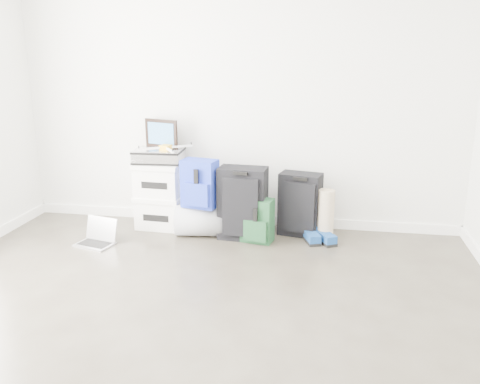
% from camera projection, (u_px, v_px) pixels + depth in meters
% --- Properties ---
extents(ground, '(5.00, 5.00, 0.00)m').
position_uv_depth(ground, '(166.00, 358.00, 3.03)').
color(ground, '#332D25').
rests_on(ground, ground).
extents(room_envelope, '(4.52, 5.02, 2.71)m').
position_uv_depth(room_envelope, '(154.00, 61.00, 2.58)').
color(room_envelope, silver).
rests_on(room_envelope, ground).
extents(boxes_stack, '(0.50, 0.41, 0.68)m').
position_uv_depth(boxes_stack, '(161.00, 195.00, 5.20)').
color(boxes_stack, white).
rests_on(boxes_stack, ground).
extents(briefcase, '(0.49, 0.37, 0.14)m').
position_uv_depth(briefcase, '(159.00, 156.00, 5.09)').
color(briefcase, '#B2B2B7').
rests_on(briefcase, boxes_stack).
extents(painting, '(0.37, 0.14, 0.29)m').
position_uv_depth(painting, '(161.00, 133.00, 5.12)').
color(painting, black).
rests_on(painting, briefcase).
extents(drone, '(0.48, 0.48, 0.05)m').
position_uv_depth(drone, '(166.00, 147.00, 5.03)').
color(drone, gold).
rests_on(drone, briefcase).
extents(duffel_bag, '(0.52, 0.35, 0.30)m').
position_uv_depth(duffel_bag, '(201.00, 221.00, 4.99)').
color(duffel_bag, gray).
rests_on(duffel_bag, ground).
extents(blue_backpack, '(0.36, 0.30, 0.46)m').
position_uv_depth(blue_backpack, '(200.00, 185.00, 4.86)').
color(blue_backpack, '#1A2DAC').
rests_on(blue_backpack, duffel_bag).
extents(large_suitcase, '(0.47, 0.32, 0.70)m').
position_uv_depth(large_suitcase, '(243.00, 203.00, 4.87)').
color(large_suitcase, black).
rests_on(large_suitcase, ground).
extents(green_backpack, '(0.33, 0.27, 0.42)m').
position_uv_depth(green_backpack, '(257.00, 221.00, 4.82)').
color(green_backpack, '#12331C').
rests_on(green_backpack, ground).
extents(carry_on, '(0.44, 0.33, 0.62)m').
position_uv_depth(carry_on, '(300.00, 204.00, 4.97)').
color(carry_on, black).
rests_on(carry_on, ground).
extents(shoes, '(0.36, 0.31, 0.10)m').
position_uv_depth(shoes, '(318.00, 237.00, 4.85)').
color(shoes, black).
rests_on(shoes, ground).
extents(rolled_rug, '(0.16, 0.16, 0.49)m').
position_uv_depth(rolled_rug, '(326.00, 215.00, 4.87)').
color(rolled_rug, tan).
rests_on(rolled_rug, ground).
extents(laptop, '(0.39, 0.32, 0.24)m').
position_uv_depth(laptop, '(97.00, 238.00, 4.80)').
color(laptop, silver).
rests_on(laptop, ground).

